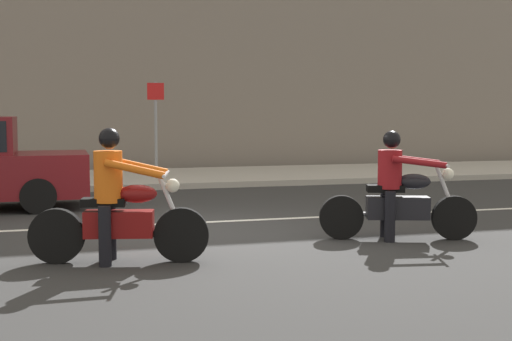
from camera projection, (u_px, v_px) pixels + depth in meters
The scene contains 7 objects.
ground_plane at pixel (209, 232), 10.67m from camera, with size 80.00×80.00×0.00m, color #2D2D2D.
sidewalk_slab at pixel (144, 178), 18.32m from camera, with size 40.00×4.40×0.14m, color #A8A399.
building_facade at pixel (128, 1), 21.15m from camera, with size 40.00×1.40×10.25m, color slate.
lane_marking_stripe at pixel (160, 224), 11.36m from camera, with size 18.00×0.14×0.01m, color silver.
motorcycle_with_rider_orange_stripe at pixel (118, 208), 8.45m from camera, with size 2.13×0.81×1.63m.
motorcycle_with_rider_crimson at pixel (397, 195), 9.99m from camera, with size 2.16×0.92×1.55m.
street_sign_post at pixel (156, 118), 18.50m from camera, with size 0.44×0.08×2.44m.
Camera 1 is at (-2.21, -10.34, 1.84)m, focal length 49.34 mm.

